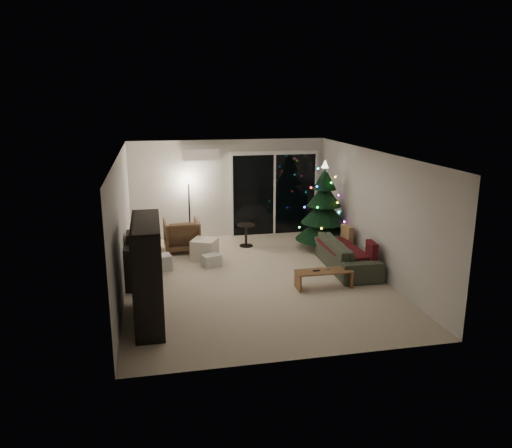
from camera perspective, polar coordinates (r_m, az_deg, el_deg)
The scene contains 18 objects.
room at distance 11.27m, azimuth 0.54°, elevation 1.40°, with size 6.50×7.51×2.60m.
bookshelf at distance 8.16m, azimuth -13.70°, elevation -5.46°, with size 0.42×1.68×1.68m, color black, non-canonical shape.
media_cabinet at distance 10.08m, azimuth -13.27°, elevation -4.15°, with size 0.49×1.32×0.82m, color black.
stereo at distance 9.93m, azimuth -13.43°, elevation -1.42°, with size 0.42×0.49×0.18m, color black.
armchair at distance 11.88m, azimuth -8.48°, elevation -1.28°, with size 0.80×0.82×0.75m, color brown.
ottoman at distance 11.20m, azimuth -5.89°, elevation -2.91°, with size 0.52×0.52×0.47m, color white.
cardboard_box_a at distance 10.69m, azimuth -10.90°, elevation -4.37°, with size 0.45×0.34×0.32m, color silver.
cardboard_box_b at distance 10.76m, azimuth -5.10°, elevation -4.20°, with size 0.37×0.28×0.26m, color silver.
side_table at distance 12.12m, azimuth -1.15°, elevation -1.29°, with size 0.44×0.44×0.55m, color black.
floor_lamp at distance 12.52m, azimuth -7.62°, elevation 1.55°, with size 0.25×0.25×1.59m, color black.
sofa at distance 10.74m, azimuth 10.35°, elevation -3.43°, with size 2.09×0.82×0.61m, color black.
sofa_throw at distance 10.67m, azimuth 9.88°, elevation -2.77°, with size 0.65×1.51×0.05m, color #58131D.
cushion_a at distance 11.34m, azimuth 10.36°, elevation -1.18°, with size 0.12×0.40×0.40m, color #9D7246.
cushion_b at distance 10.20m, azimuth 13.07°, elevation -3.09°, with size 0.12×0.40×0.40m, color #58131D.
coffee_table at distance 9.65m, azimuth 7.73°, elevation -6.24°, with size 1.08×0.38×0.34m, color brown, non-canonical shape.
remote_a at distance 9.54m, azimuth 6.91°, elevation -5.31°, with size 0.13×0.04×0.02m, color black.
remote_b at distance 9.67m, azimuth 8.23°, elevation -5.09°, with size 0.13×0.04×0.02m, color slate.
christmas_tree at distance 11.85m, azimuth 7.76°, elevation 2.14°, with size 1.32×1.32×2.13m, color black.
Camera 1 is at (-1.89, -9.24, 3.55)m, focal length 35.00 mm.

